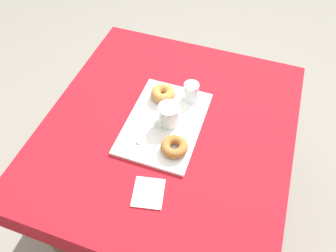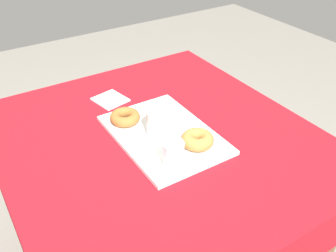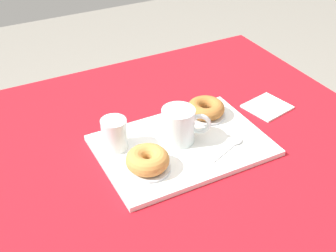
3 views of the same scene
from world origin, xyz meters
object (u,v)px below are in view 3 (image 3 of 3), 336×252
at_px(dining_table, 181,173).
at_px(donut_plate_left, 148,168).
at_px(tea_mug_left, 178,125).
at_px(sugar_donut_right, 206,108).
at_px(donut_plate_right, 206,115).
at_px(water_glass_near, 114,135).
at_px(serving_tray, 182,145).
at_px(sugar_donut_left, 148,160).
at_px(paper_napkin, 267,107).
at_px(teaspoon_near, 234,144).

bearing_deg(dining_table, donut_plate_left, -152.90).
distance_m(tea_mug_left, sugar_donut_right, 0.14).
bearing_deg(donut_plate_right, water_glass_near, -176.31).
height_order(tea_mug_left, water_glass_near, tea_mug_left).
bearing_deg(donut_plate_left, sugar_donut_right, 28.52).
height_order(serving_tray, sugar_donut_left, sugar_donut_left).
bearing_deg(sugar_donut_right, serving_tray, -145.75).
height_order(water_glass_near, donut_plate_left, water_glass_near).
distance_m(sugar_donut_right, paper_napkin, 0.20).
bearing_deg(serving_tray, paper_napkin, 9.12).
bearing_deg(water_glass_near, serving_tray, -21.87).
height_order(sugar_donut_left, teaspoon_near, sugar_donut_left).
bearing_deg(sugar_donut_left, serving_tray, 22.21).
bearing_deg(sugar_donut_left, water_glass_near, 107.79).
height_order(donut_plate_left, sugar_donut_right, sugar_donut_right).
distance_m(serving_tray, donut_plate_left, 0.14).
relative_size(donut_plate_left, sugar_donut_left, 1.06).
bearing_deg(donut_plate_left, teaspoon_near, -4.20).
relative_size(donut_plate_right, sugar_donut_right, 1.06).
relative_size(dining_table, donut_plate_right, 9.97).
xyz_separation_m(sugar_donut_right, paper_napkin, (0.20, -0.03, -0.04)).
distance_m(serving_tray, water_glass_near, 0.18).
bearing_deg(water_glass_near, paper_napkin, -1.62).
bearing_deg(donut_plate_right, teaspoon_near, -92.71).
height_order(dining_table, donut_plate_right, donut_plate_right).
relative_size(dining_table, tea_mug_left, 9.00).
bearing_deg(sugar_donut_left, paper_napkin, 12.96).
relative_size(dining_table, sugar_donut_right, 10.54).
bearing_deg(paper_napkin, water_glass_near, 178.38).
xyz_separation_m(sugar_donut_left, donut_plate_right, (0.25, 0.13, -0.03)).
distance_m(tea_mug_left, teaspoon_near, 0.15).
bearing_deg(donut_plate_right, serving_tray, -145.75).
relative_size(tea_mug_left, donut_plate_left, 1.11).
height_order(sugar_donut_right, paper_napkin, sugar_donut_right).
height_order(water_glass_near, paper_napkin, water_glass_near).
xyz_separation_m(serving_tray, sugar_donut_left, (-0.12, -0.05, 0.04)).
relative_size(dining_table, paper_napkin, 9.31).
bearing_deg(paper_napkin, dining_table, -173.77).
distance_m(sugar_donut_left, paper_napkin, 0.46).
bearing_deg(paper_napkin, teaspoon_near, -149.64).
bearing_deg(sugar_donut_right, sugar_donut_left, -151.48).
distance_m(serving_tray, donut_plate_right, 0.15).
height_order(water_glass_near, teaspoon_near, water_glass_near).
distance_m(serving_tray, paper_napkin, 0.32).
height_order(sugar_donut_left, donut_plate_right, sugar_donut_left).
relative_size(serving_tray, paper_napkin, 3.63).
distance_m(tea_mug_left, paper_napkin, 0.33).
distance_m(water_glass_near, sugar_donut_right, 0.29).
height_order(tea_mug_left, sugar_donut_left, tea_mug_left).
xyz_separation_m(dining_table, sugar_donut_right, (0.11, 0.07, 0.15)).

